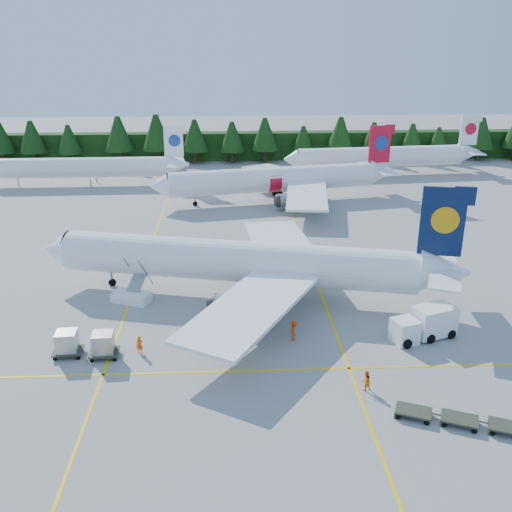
{
  "coord_description": "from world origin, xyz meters",
  "views": [
    {
      "loc": [
        -3.61,
        -46.0,
        25.25
      ],
      "look_at": [
        -0.82,
        11.13,
        3.5
      ],
      "focal_mm": 40.0,
      "sensor_mm": 36.0,
      "label": 1
    }
  ],
  "objects_px": {
    "airstairs": "(133,294)",
    "service_truck": "(424,324)",
    "airliner_red": "(269,180)",
    "airliner_navy": "(229,261)"
  },
  "relations": [
    {
      "from": "airliner_red",
      "to": "service_truck",
      "type": "bearing_deg",
      "value": -88.22
    },
    {
      "from": "airstairs",
      "to": "service_truck",
      "type": "bearing_deg",
      "value": 2.85
    },
    {
      "from": "airliner_navy",
      "to": "airstairs",
      "type": "relative_size",
      "value": 7.34
    },
    {
      "from": "airliner_navy",
      "to": "airliner_red",
      "type": "xyz_separation_m",
      "value": [
        6.76,
        37.12,
        -0.23
      ]
    },
    {
      "from": "airliner_navy",
      "to": "airliner_red",
      "type": "relative_size",
      "value": 1.06
    },
    {
      "from": "airstairs",
      "to": "airliner_red",
      "type": "bearing_deg",
      "value": 87.71
    },
    {
      "from": "airliner_red",
      "to": "airstairs",
      "type": "height_order",
      "value": "airliner_red"
    },
    {
      "from": "airliner_red",
      "to": "airstairs",
      "type": "xyz_separation_m",
      "value": [
        -16.75,
        -38.07,
        -2.81
      ]
    },
    {
      "from": "service_truck",
      "to": "airliner_red",
      "type": "bearing_deg",
      "value": 83.76
    },
    {
      "from": "airstairs",
      "to": "service_truck",
      "type": "xyz_separation_m",
      "value": [
        27.33,
        -9.2,
        0.68
      ]
    }
  ]
}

